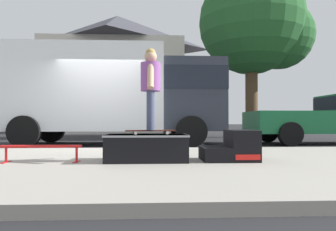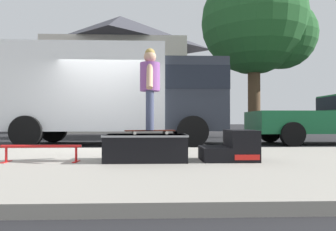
% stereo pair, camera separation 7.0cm
% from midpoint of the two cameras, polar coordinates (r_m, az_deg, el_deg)
% --- Properties ---
extents(ground_plane, '(140.00, 140.00, 0.00)m').
position_cam_midpoint_polar(ground_plane, '(8.06, -13.57, -6.30)').
color(ground_plane, black).
extents(sidewalk_slab, '(50.00, 5.00, 0.12)m').
position_cam_midpoint_polar(sidewalk_slab, '(5.15, -19.85, -8.59)').
color(sidewalk_slab, gray).
rests_on(sidewalk_slab, ground).
extents(skate_box, '(1.27, 0.77, 0.41)m').
position_cam_midpoint_polar(skate_box, '(4.94, -4.32, -5.70)').
color(skate_box, black).
rests_on(skate_box, sidewalk_slab).
extents(kicker_ramp, '(0.85, 0.70, 0.48)m').
position_cam_midpoint_polar(kicker_ramp, '(5.09, 11.41, -5.78)').
color(kicker_ramp, black).
rests_on(kicker_ramp, sidewalk_slab).
extents(grind_rail, '(1.21, 0.28, 0.26)m').
position_cam_midpoint_polar(grind_rail, '(5.14, -22.44, -5.78)').
color(grind_rail, red).
rests_on(grind_rail, sidewalk_slab).
extents(skateboard, '(0.80, 0.34, 0.07)m').
position_cam_midpoint_polar(skateboard, '(4.91, -3.62, -2.81)').
color(skateboard, '#4C1E14').
rests_on(skateboard, skate_box).
extents(skater_kid, '(0.31, 0.66, 1.29)m').
position_cam_midpoint_polar(skater_kid, '(4.95, -3.60, 6.15)').
color(skater_kid, '#3F4766').
rests_on(skater_kid, skateboard).
extents(box_truck, '(6.91, 2.63, 3.05)m').
position_cam_midpoint_polar(box_truck, '(10.21, -9.87, 4.35)').
color(box_truck, white).
rests_on(box_truck, ground).
extents(street_tree_main, '(5.30, 4.82, 7.75)m').
position_cam_midpoint_polar(street_tree_main, '(15.61, 15.84, 15.51)').
color(street_tree_main, brown).
rests_on(street_tree_main, ground).
extents(house_behind, '(9.54, 8.23, 8.40)m').
position_cam_midpoint_polar(house_behind, '(23.00, -9.36, 7.71)').
color(house_behind, beige).
rests_on(house_behind, ground).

